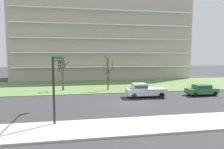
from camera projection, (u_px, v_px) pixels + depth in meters
ground at (131, 102)px, 24.12m from camera, size 160.00×160.00×0.00m
sidewalk_curb_near at (157, 124)px, 16.26m from camera, size 80.00×4.00×0.15m
grass_lawn_strip at (112, 85)px, 37.85m from camera, size 80.00×16.00×0.08m
apartment_building at (103, 41)px, 50.37m from camera, size 42.45×12.34×19.03m
tree_far_left at (63, 72)px, 31.86m from camera, size 1.92×1.51×5.49m
tree_left at (108, 72)px, 32.08m from camera, size 2.08×2.20×5.87m
sedan_green_near_left at (202, 89)px, 28.36m from camera, size 4.43×1.87×1.57m
pickup_silver_center_left at (144, 90)px, 26.90m from camera, size 5.48×2.23×1.95m
traffic_signal_mast at (56, 75)px, 18.02m from camera, size 0.90×6.09×5.66m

